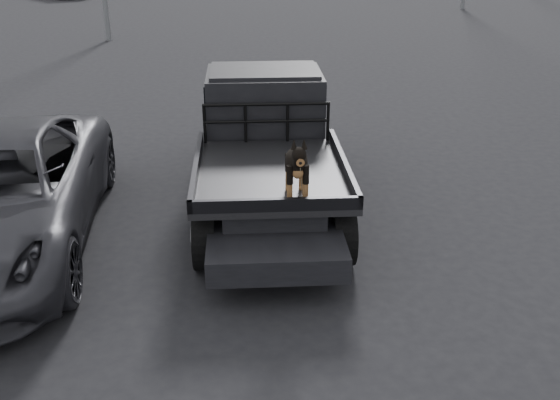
{
  "coord_description": "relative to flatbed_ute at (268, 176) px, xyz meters",
  "views": [
    {
      "loc": [
        -0.32,
        -5.85,
        3.91
      ],
      "look_at": [
        0.04,
        -0.12,
        1.27
      ],
      "focal_mm": 40.0,
      "sensor_mm": 36.0,
      "label": 1
    }
  ],
  "objects": [
    {
      "name": "ground",
      "position": [
        -0.02,
        -2.46,
        -0.46
      ],
      "size": [
        120.0,
        120.0,
        0.0
      ],
      "primitive_type": "plane",
      "color": "black",
      "rests_on": "ground"
    },
    {
      "name": "flatbed_ute",
      "position": [
        0.0,
        0.0,
        0.0
      ],
      "size": [
        2.0,
        5.4,
        0.92
      ],
      "primitive_type": null,
      "color": "black",
      "rests_on": "ground"
    },
    {
      "name": "ute_cab",
      "position": [
        0.0,
        0.95,
        0.9
      ],
      "size": [
        1.72,
        1.3,
        0.88
      ],
      "primitive_type": null,
      "color": "black",
      "rests_on": "flatbed_ute"
    },
    {
      "name": "headache_rack",
      "position": [
        0.0,
        0.2,
        0.74
      ],
      "size": [
        1.8,
        0.08,
        0.55
      ],
      "primitive_type": null,
      "color": "black",
      "rests_on": "flatbed_ute"
    },
    {
      "name": "dog",
      "position": [
        0.26,
        -1.72,
        0.83
      ],
      "size": [
        0.32,
        0.6,
        0.74
      ],
      "primitive_type": null,
      "color": "black",
      "rests_on": "flatbed_ute"
    }
  ]
}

